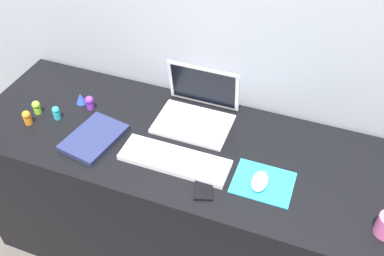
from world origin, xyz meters
The scene contains 14 objects.
ground_plane centered at (0.00, 0.00, 0.00)m, with size 6.00×6.00×0.00m, color #59514C.
back_wall centered at (0.00, 0.34, 0.78)m, with size 3.06×0.05×1.55m, color #B2B7C1.
desk centered at (0.00, 0.00, 0.37)m, with size 1.86×0.60×0.74m, color black.
laptop centered at (-0.06, 0.16, 0.79)m, with size 0.30×0.25×0.21m.
keyboard centered at (-0.05, -0.11, 0.75)m, with size 0.41×0.13×0.02m, color white.
mousepad centered at (0.28, -0.09, 0.74)m, with size 0.21×0.17×0.00m, color #28B7CC.
mouse centered at (0.27, -0.10, 0.76)m, with size 0.06×0.10×0.03m, color white.
cell_phone centered at (0.09, -0.18, 0.74)m, with size 0.06×0.13×0.01m, color black.
notebook_pad centered at (-0.39, -0.10, 0.75)m, with size 0.17×0.24×0.02m, color navy.
toy_figurine_orange centered at (-0.69, -0.11, 0.77)m, with size 0.03×0.03×0.06m.
toy_figurine_blue centered at (-0.56, 0.08, 0.76)m, with size 0.04×0.04×0.05m, color blue.
toy_figurine_lime centered at (-0.69, -0.05, 0.77)m, with size 0.03×0.03×0.06m.
toy_figurine_cyan centered at (-0.60, -0.05, 0.77)m, with size 0.03×0.03×0.06m.
toy_figurine_purple centered at (-0.50, 0.06, 0.77)m, with size 0.04×0.04×0.06m.
Camera 1 is at (0.39, -1.10, 1.91)m, focal length 40.31 mm.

